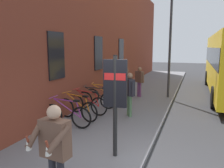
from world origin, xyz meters
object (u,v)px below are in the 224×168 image
object	(u,v)px
bicycle_leaning_wall	(87,104)
bicycle_beside_lamp	(103,96)
transit_info_sign	(115,90)
tourist_with_hotdogs	(54,145)
street_lamp	(171,32)
pedestrian_crossing_street	(126,83)
bicycle_by_door	(67,115)
pedestrian_near_bus	(139,79)
bicycle_mid_rack	(78,109)
pedestrian_by_facade	(130,90)
bicycle_far_end	(96,99)

from	to	relation	value
bicycle_leaning_wall	bicycle_beside_lamp	bearing A→B (deg)	0.21
transit_info_sign	tourist_with_hotdogs	size ratio (longest dim) A/B	1.42
tourist_with_hotdogs	street_lamp	distance (m)	9.18
bicycle_beside_lamp	bicycle_leaning_wall	bearing A→B (deg)	-179.79
bicycle_leaning_wall	pedestrian_crossing_street	xyz separation A→B (m)	(1.72, -1.02, 0.64)
bicycle_by_door	street_lamp	size ratio (longest dim) A/B	0.31
bicycle_beside_lamp	pedestrian_near_bus	bearing A→B (deg)	-28.46
transit_info_sign	pedestrian_near_bus	world-z (taller)	transit_info_sign
pedestrian_near_bus	tourist_with_hotdogs	xyz separation A→B (m)	(-8.43, -0.67, 0.09)
bicycle_mid_rack	bicycle_leaning_wall	distance (m)	0.75
bicycle_leaning_wall	pedestrian_by_facade	xyz separation A→B (m)	(0.32, -1.60, 0.61)
bicycle_by_door	tourist_with_hotdogs	xyz separation A→B (m)	(-3.21, -1.79, 0.65)
bicycle_leaning_wall	pedestrian_near_bus	bearing A→B (deg)	-17.15
pedestrian_near_bus	pedestrian_by_facade	bearing A→B (deg)	-172.43
bicycle_leaning_wall	bicycle_beside_lamp	xyz separation A→B (m)	(1.59, 0.01, 0.00)
bicycle_leaning_wall	bicycle_far_end	distance (m)	0.85
tourist_with_hotdogs	street_lamp	xyz separation A→B (m)	(8.86, -0.76, 2.26)
transit_info_sign	bicycle_mid_rack	bearing A→B (deg)	46.53
pedestrian_crossing_street	pedestrian_by_facade	size ratio (longest dim) A/B	1.03
bicycle_far_end	transit_info_sign	bearing A→B (deg)	-149.43
transit_info_sign	pedestrian_by_facade	world-z (taller)	transit_info_sign
bicycle_by_door	pedestrian_near_bus	size ratio (longest dim) A/B	1.13
pedestrian_by_facade	tourist_with_hotdogs	world-z (taller)	tourist_with_hotdogs
bicycle_by_door	bicycle_far_end	size ratio (longest dim) A/B	1.02
pedestrian_by_facade	street_lamp	world-z (taller)	street_lamp
bicycle_by_door	pedestrian_crossing_street	distance (m)	3.43
pedestrian_near_bus	bicycle_leaning_wall	bearing A→B (deg)	162.85
pedestrian_crossing_street	bicycle_leaning_wall	bearing A→B (deg)	149.24
bicycle_far_end	pedestrian_crossing_street	size ratio (longest dim) A/B	1.03
pedestrian_by_facade	street_lamp	xyz separation A→B (m)	(3.83, -0.97, 2.30)
bicycle_by_door	tourist_with_hotdogs	bearing A→B (deg)	-150.84
tourist_with_hotdogs	street_lamp	bearing A→B (deg)	-4.88
bicycle_beside_lamp	bicycle_by_door	bearing A→B (deg)	-179.44
pedestrian_crossing_street	street_lamp	xyz separation A→B (m)	(2.43, -1.55, 2.28)
bicycle_by_door	transit_info_sign	bearing A→B (deg)	-121.34
pedestrian_by_facade	bicycle_by_door	bearing A→B (deg)	139.01
bicycle_by_door	street_lamp	bearing A→B (deg)	-24.30
bicycle_leaning_wall	pedestrian_near_bus	xyz separation A→B (m)	(3.72, -1.15, 0.56)
bicycle_far_end	pedestrian_near_bus	world-z (taller)	pedestrian_near_bus
bicycle_by_door	bicycle_leaning_wall	bearing A→B (deg)	0.92
transit_info_sign	pedestrian_by_facade	xyz separation A→B (m)	(3.11, 0.55, -0.60)
street_lamp	bicycle_beside_lamp	bearing A→B (deg)	134.76
bicycle_mid_rack	transit_info_sign	size ratio (longest dim) A/B	0.73
bicycle_by_door	pedestrian_by_facade	bearing A→B (deg)	-40.99
bicycle_leaning_wall	bicycle_by_door	bearing A→B (deg)	-179.08
bicycle_beside_lamp	street_lamp	size ratio (longest dim) A/B	0.31
bicycle_leaning_wall	pedestrian_crossing_street	distance (m)	2.10
bicycle_far_end	street_lamp	bearing A→B (deg)	-37.93
bicycle_mid_rack	tourist_with_hotdogs	distance (m)	4.41
bicycle_by_door	pedestrian_near_bus	world-z (taller)	pedestrian_near_bus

